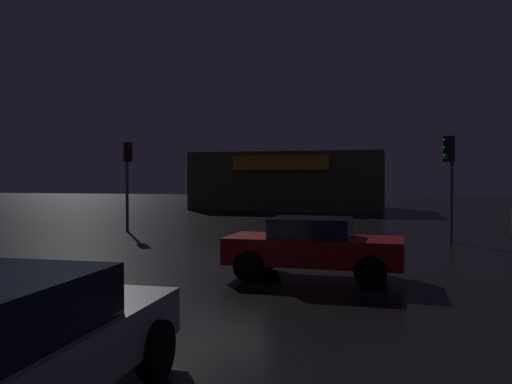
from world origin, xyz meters
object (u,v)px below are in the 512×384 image
object	(u,v)px
traffic_signal_cross_left	(449,164)
car_far	(313,246)
traffic_signal_main	(128,167)
store_building	(291,181)

from	to	relation	value
traffic_signal_cross_left	car_far	world-z (taller)	traffic_signal_cross_left
traffic_signal_main	car_far	world-z (taller)	traffic_signal_main
store_building	traffic_signal_cross_left	xyz separation A→B (m)	(9.72, -20.18, 0.70)
traffic_signal_cross_left	car_far	bearing A→B (deg)	-115.52
traffic_signal_main	car_far	xyz separation A→B (m)	(9.55, -8.70, -2.12)
traffic_signal_cross_left	car_far	distance (m)	9.11
store_building	car_far	bearing A→B (deg)	-78.16
store_building	traffic_signal_main	bearing A→B (deg)	-100.61
traffic_signal_cross_left	car_far	xyz separation A→B (m)	(-3.81, -7.99, -2.13)
traffic_signal_main	car_far	distance (m)	13.09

